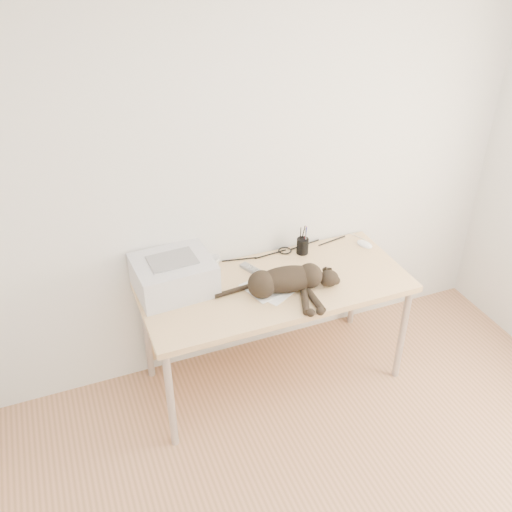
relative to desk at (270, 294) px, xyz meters
name	(u,v)px	position (x,y,z in m)	size (l,w,h in m)	color
wall_back	(253,174)	(0.00, 0.27, 0.69)	(3.50, 3.50, 0.00)	silver
desk	(270,294)	(0.00, 0.00, 0.00)	(1.60, 0.70, 0.74)	#E0BA83
printer	(174,275)	(-0.57, 0.08, 0.23)	(0.46, 0.40, 0.21)	silver
papers	(275,285)	(-0.01, -0.10, 0.14)	(0.42, 0.36, 0.01)	white
cat	(284,282)	(0.01, -0.18, 0.21)	(0.73, 0.40, 0.17)	black
mug	(213,264)	(-0.30, 0.19, 0.18)	(0.10, 0.10, 0.09)	white
pen_cup	(303,246)	(0.30, 0.17, 0.19)	(0.08, 0.08, 0.20)	black
remote_grey	(253,270)	(-0.08, 0.09, 0.14)	(0.05, 0.18, 0.02)	slate
remote_black	(314,273)	(0.26, -0.08, 0.14)	(0.05, 0.17, 0.02)	black
mouse	(365,243)	(0.72, 0.10, 0.15)	(0.07, 0.12, 0.04)	white
cable_tangle	(256,257)	(0.00, 0.22, 0.14)	(1.36, 0.09, 0.01)	black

